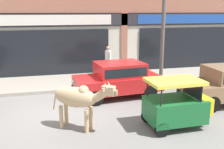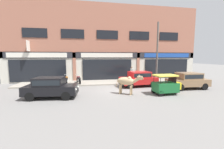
% 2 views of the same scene
% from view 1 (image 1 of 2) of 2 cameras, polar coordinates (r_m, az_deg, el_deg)
% --- Properties ---
extents(ground_plane, '(90.00, 90.00, 0.00)m').
position_cam_1_polar(ground_plane, '(9.66, -10.84, -7.92)').
color(ground_plane, slate).
extents(sidewalk, '(19.00, 2.97, 0.15)m').
position_cam_1_polar(sidewalk, '(13.14, -11.81, -1.77)').
color(sidewalk, gray).
rests_on(sidewalk, ground).
extents(cow, '(1.84, 1.46, 1.61)m').
position_cam_1_polar(cow, '(7.88, -7.36, -5.04)').
color(cow, tan).
rests_on(cow, ground).
extents(car_2, '(3.72, 1.93, 1.46)m').
position_cam_1_polar(car_2, '(10.84, 1.36, -0.74)').
color(car_2, black).
rests_on(car_2, ground).
extents(auto_rickshaw, '(2.00, 1.20, 1.52)m').
position_cam_1_polar(auto_rickshaw, '(8.35, 13.93, -6.76)').
color(auto_rickshaw, black).
rests_on(auto_rickshaw, ground).
extents(pedestrian, '(0.32, 0.49, 1.60)m').
position_cam_1_polar(pedestrian, '(13.57, -0.87, 3.60)').
color(pedestrian, '#2D2D33').
rests_on(pedestrian, sidewalk).
extents(utility_pole, '(0.18, 0.18, 6.34)m').
position_cam_1_polar(utility_pole, '(12.66, 11.18, 12.57)').
color(utility_pole, '#595651').
rests_on(utility_pole, sidewalk).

